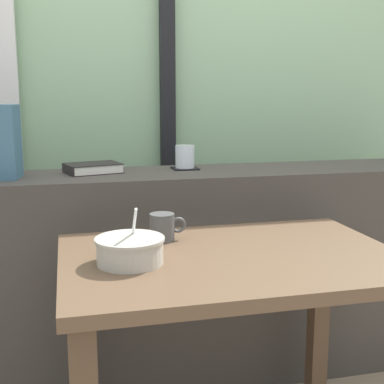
% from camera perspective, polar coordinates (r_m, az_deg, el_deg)
% --- Properties ---
extents(outdoor_backdrop, '(4.80, 0.08, 2.80)m').
position_cam_1_polar(outdoor_backdrop, '(2.66, -4.44, 16.01)').
color(outdoor_backdrop, '#9EC699').
rests_on(outdoor_backdrop, ground).
extents(window_divider_post, '(0.07, 0.05, 2.60)m').
position_cam_1_polar(window_divider_post, '(2.59, -2.71, 13.95)').
color(window_divider_post, black).
rests_on(window_divider_post, ground).
extents(dark_console_ledge, '(2.80, 0.38, 0.85)m').
position_cam_1_polar(dark_console_ledge, '(2.13, -1.15, -9.20)').
color(dark_console_ledge, '#423D38').
rests_on(dark_console_ledge, ground).
extents(breakfast_table, '(0.95, 0.65, 0.71)m').
position_cam_1_polar(breakfast_table, '(1.52, 4.31, -11.29)').
color(breakfast_table, brown).
rests_on(breakfast_table, ground).
extents(coaster_square, '(0.10, 0.10, 0.00)m').
position_cam_1_polar(coaster_square, '(2.09, -0.78, 2.60)').
color(coaster_square, black).
rests_on(coaster_square, dark_console_ledge).
extents(juice_glass, '(0.08, 0.08, 0.09)m').
position_cam_1_polar(juice_glass, '(2.09, -0.78, 3.80)').
color(juice_glass, white).
rests_on(juice_glass, coaster_square).
extents(closed_book, '(0.23, 0.19, 0.04)m').
position_cam_1_polar(closed_book, '(2.02, -10.83, 2.59)').
color(closed_book, black).
rests_on(closed_book, dark_console_ledge).
extents(soup_bowl, '(0.19, 0.19, 0.16)m').
position_cam_1_polar(soup_bowl, '(1.40, -6.80, -6.36)').
color(soup_bowl, '#BCB7A8').
rests_on(soup_bowl, breakfast_table).
extents(ceramic_mug, '(0.11, 0.08, 0.08)m').
position_cam_1_polar(ceramic_mug, '(1.60, -3.21, -3.86)').
color(ceramic_mug, '#4C4C4C').
rests_on(ceramic_mug, breakfast_table).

